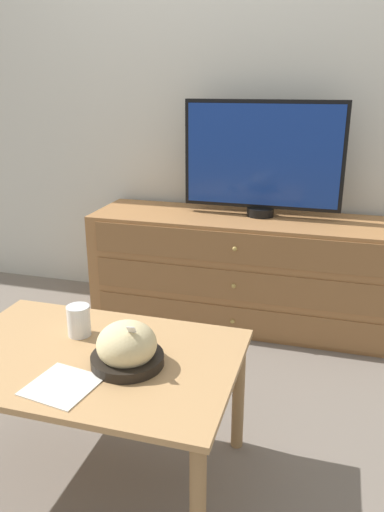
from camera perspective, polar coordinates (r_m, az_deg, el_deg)
The scene contains 8 objects.
ground_plane at distance 3.16m, azimuth 4.11°, elevation -4.86°, with size 12.00×12.00×0.00m, color #70665B.
wall_back at distance 2.91m, azimuth 4.85°, elevation 19.41°, with size 12.00×0.05×2.60m.
dresser at distance 2.78m, azimuth 5.77°, elevation -1.61°, with size 1.65×0.49×0.60m.
tv at distance 2.67m, azimuth 8.10°, elevation 11.08°, with size 0.84×0.14×0.60m.
coffee_table at distance 1.68m, azimuth -11.37°, elevation -12.90°, with size 0.94×0.62×0.47m.
takeout_bowl at distance 1.55m, azimuth -7.45°, elevation -10.40°, with size 0.22×0.22×0.16m.
drink_cup at distance 1.75m, azimuth -12.79°, elevation -7.41°, with size 0.08×0.08×0.11m.
napkin at distance 1.51m, azimuth -14.62°, elevation -14.13°, with size 0.21×0.21×0.00m.
Camera 1 is at (0.58, -2.83, 1.28)m, focal length 35.00 mm.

